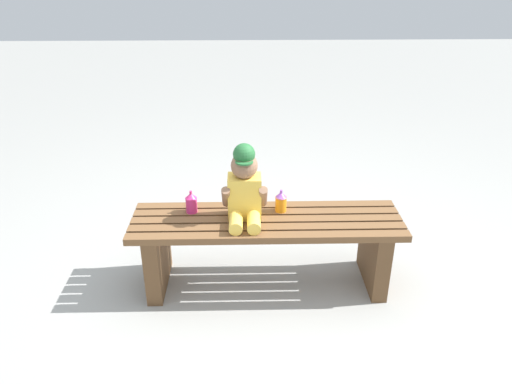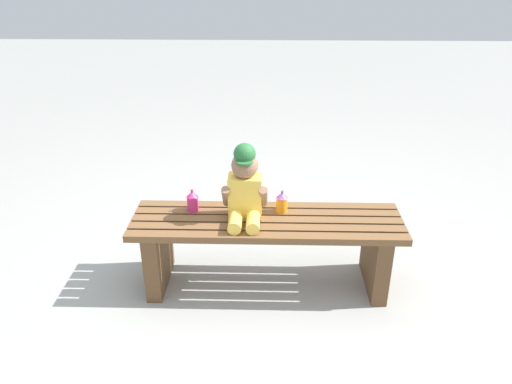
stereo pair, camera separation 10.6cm
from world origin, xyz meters
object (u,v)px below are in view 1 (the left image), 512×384
park_bench (266,241)px  sippy_cup_right (281,201)px  sippy_cup_left (191,202)px  child_figure (244,187)px

park_bench → sippy_cup_right: (0.08, 0.08, 0.19)m
sippy_cup_left → sippy_cup_right: bearing=0.0°
park_bench → sippy_cup_right: sippy_cup_right is taller
child_figure → sippy_cup_right: (0.19, 0.07, -0.12)m
sippy_cup_left → park_bench: bearing=-11.7°
child_figure → park_bench: bearing=-5.7°
child_figure → sippy_cup_right: size_ratio=3.26×
park_bench → child_figure: (-0.11, 0.01, 0.31)m
park_bench → sippy_cup_left: sippy_cup_left is taller
sippy_cup_left → child_figure: bearing=-14.1°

